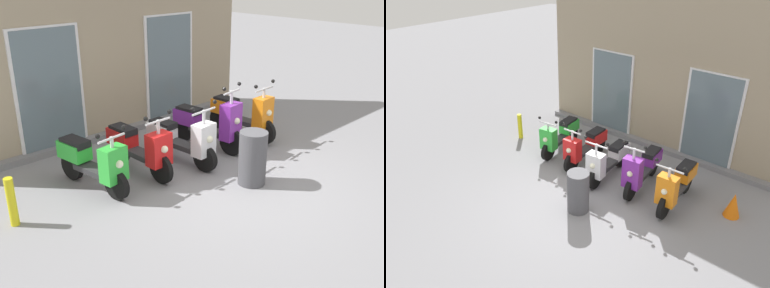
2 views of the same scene
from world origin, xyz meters
The scene contains 10 objects.
ground_plane centered at (0.00, 0.00, 0.00)m, with size 40.00×40.00×0.00m, color gray.
storefront_facade centered at (0.00, 3.35, 1.92)m, with size 6.80×0.50×3.99m.
scooter_green centered at (-1.69, 1.40, 0.47)m, with size 0.59×1.52×1.10m.
scooter_red centered at (-0.83, 1.38, 0.47)m, with size 0.55×1.59×1.17m.
scooter_white centered at (-0.03, 1.22, 0.44)m, with size 0.62×1.59×1.19m.
scooter_purple centered at (0.78, 1.35, 0.49)m, with size 0.56×1.64×1.32m.
scooter_orange centered at (1.64, 1.25, 0.50)m, with size 0.62×1.59×1.23m.
curb_bollard centered at (-3.03, 1.24, 0.35)m, with size 0.12×0.12×0.70m, color yellow.
trash_bin centered at (0.24, -0.15, 0.44)m, with size 0.44×0.44×0.87m, color #4C4C51.
traffic_cone centered at (2.69, 1.67, 0.26)m, with size 0.32×0.32×0.52m, color orange.
Camera 1 is at (-4.80, -4.11, 3.28)m, focal length 41.35 mm.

